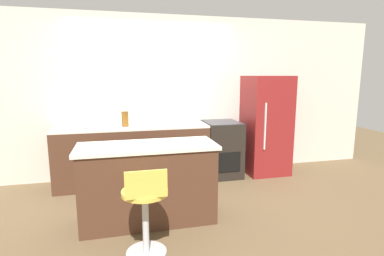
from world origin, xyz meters
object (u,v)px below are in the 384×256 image
(refrigerator, at_px, (266,125))
(oven_range, at_px, (222,149))
(stool_chair, at_px, (145,211))
(kettle, at_px, (87,122))
(mixing_bowl, at_px, (179,121))

(refrigerator, bearing_deg, oven_range, 178.98)
(refrigerator, distance_m, stool_chair, 2.99)
(stool_chair, xyz_separation_m, kettle, (-0.66, 1.96, 0.54))
(refrigerator, bearing_deg, kettle, -179.50)
(mixing_bowl, bearing_deg, oven_range, 3.09)
(kettle, bearing_deg, mixing_bowl, 0.00)
(kettle, xyz_separation_m, mixing_bowl, (1.37, 0.00, -0.04))
(refrigerator, relative_size, mixing_bowl, 6.31)
(oven_range, xyz_separation_m, refrigerator, (0.78, -0.01, 0.37))
(stool_chair, height_order, kettle, kettle)
(refrigerator, bearing_deg, stool_chair, -138.03)
(refrigerator, xyz_separation_m, stool_chair, (-2.20, -1.98, -0.38))
(stool_chair, relative_size, kettle, 4.33)
(kettle, relative_size, mixing_bowl, 0.77)
(oven_range, bearing_deg, refrigerator, -1.02)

